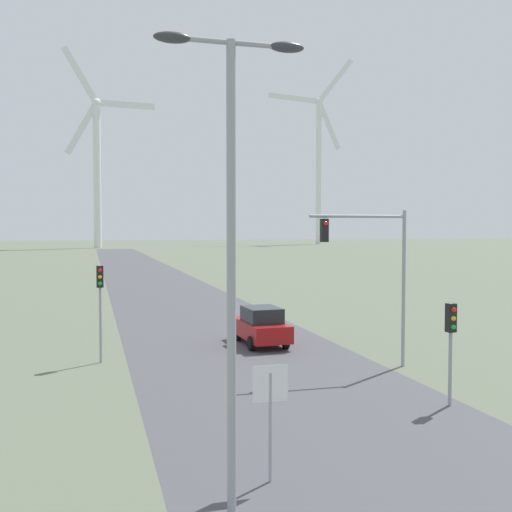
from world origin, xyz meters
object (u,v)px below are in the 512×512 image
traffic_light_mast_overhead (373,257)px  car_approaching (261,326)px  traffic_light_post_near_left (100,292)px  stop_sign_near (270,400)px  wind_turbine_left (97,159)px  wind_turbine_center (319,158)px  streetlamp (231,216)px  traffic_light_post_near_right (451,331)px

traffic_light_mast_overhead → car_approaching: bearing=116.6°
traffic_light_post_near_left → stop_sign_near: bearing=-75.5°
wind_turbine_left → car_approaching: bearing=-87.8°
stop_sign_near → wind_turbine_left: 172.13m
stop_sign_near → wind_turbine_left: bearing=90.6°
car_approaching → stop_sign_near: bearing=-105.2°
traffic_light_mast_overhead → car_approaching: size_ratio=1.51×
wind_turbine_left → wind_turbine_center: size_ratio=0.85×
traffic_light_mast_overhead → traffic_light_post_near_left: bearing=159.4°
stop_sign_near → traffic_light_post_near_left: (-3.39, 13.11, 1.14)m
streetlamp → traffic_light_mast_overhead: streetlamp is taller
traffic_light_post_near_left → wind_turbine_left: bearing=89.4°
traffic_light_post_near_left → car_approaching: traffic_light_post_near_left is taller
stop_sign_near → traffic_light_mast_overhead: size_ratio=0.41×
traffic_light_post_near_left → car_approaching: size_ratio=0.97×
traffic_light_post_near_left → traffic_light_mast_overhead: traffic_light_mast_overhead is taller
traffic_light_post_near_left → wind_turbine_center: 203.08m
car_approaching → wind_turbine_left: size_ratio=0.07×
wind_turbine_center → wind_turbine_left: bearing=-161.8°
traffic_light_mast_overhead → streetlamp: bearing=-128.2°
traffic_light_post_near_right → wind_turbine_center: (71.23, 192.85, 29.49)m
streetlamp → traffic_light_post_near_left: (-2.25, 14.30, -2.84)m
traffic_light_post_near_right → wind_turbine_center: wind_turbine_center is taller
traffic_light_post_near_right → streetlamp: bearing=-148.2°
traffic_light_post_near_left → traffic_light_post_near_right: traffic_light_post_near_left is taller
traffic_light_mast_overhead → stop_sign_near: bearing=-127.4°
streetlamp → wind_turbine_left: (-0.60, 171.56, 20.45)m
stop_sign_near → wind_turbine_left: (-1.74, 170.38, 24.43)m
car_approaching → traffic_light_post_near_right: bearing=-75.0°
traffic_light_post_near_right → car_approaching: 11.63m
car_approaching → wind_turbine_center: 198.70m
traffic_light_mast_overhead → wind_turbine_left: wind_turbine_left is taller
traffic_light_post_near_right → traffic_light_mast_overhead: 5.67m
traffic_light_post_near_left → wind_turbine_left: wind_turbine_left is taller
car_approaching → traffic_light_mast_overhead: bearing=-63.4°
stop_sign_near → traffic_light_mast_overhead: 11.88m
wind_turbine_left → wind_turbine_center: bearing=18.2°
streetlamp → wind_turbine_left: size_ratio=0.16×
streetlamp → traffic_light_mast_overhead: size_ratio=1.45×
traffic_light_post_near_right → car_approaching: traffic_light_post_near_right is taller
wind_turbine_left → wind_turbine_center: (80.06, 26.39, 5.62)m
wind_turbine_left → wind_turbine_center: wind_turbine_center is taller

